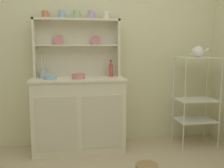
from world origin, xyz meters
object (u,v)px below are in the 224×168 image
cup_terracotta_0 (45,14)px  bowl_mixing_large (50,77)px  bakers_rack (196,92)px  hutch_cabinet (79,113)px  hutch_shelf_unit (77,43)px  utensil_jar (43,73)px  jam_bottle (111,70)px  porcelain_teapot (198,52)px

cup_terracotta_0 → bowl_mixing_large: (0.04, -0.20, -0.69)m
bakers_rack → bowl_mixing_large: (-1.73, 0.01, 0.21)m
hutch_cabinet → bakers_rack: bearing=-3.6°
bowl_mixing_large → hutch_cabinet: bearing=13.3°
hutch_shelf_unit → utensil_jar: 0.53m
bakers_rack → utensil_jar: utensil_jar is taller
utensil_jar → bakers_rack: bearing=-5.2°
hutch_shelf_unit → jam_bottle: 0.51m
hutch_cabinet → bakers_rack: (1.42, -0.09, 0.23)m
bowl_mixing_large → jam_bottle: (0.71, 0.16, 0.06)m
bowl_mixing_large → hutch_shelf_unit: bearing=37.3°
cup_terracotta_0 → porcelain_teapot: (1.77, -0.21, -0.42)m
hutch_cabinet → hutch_shelf_unit: bearing=90.0°
hutch_cabinet → utensil_jar: 0.62m
hutch_cabinet → bowl_mixing_large: 0.54m
hutch_cabinet → bakers_rack: size_ratio=0.98×
hutch_shelf_unit → bowl_mixing_large: (-0.31, -0.24, -0.37)m
cup_terracotta_0 → utensil_jar: bearing=-133.6°
bakers_rack → cup_terracotta_0: size_ratio=12.49×
hutch_cabinet → utensil_jar: utensil_jar is taller
utensil_jar → cup_terracotta_0: bearing=46.4°
hutch_cabinet → jam_bottle: bearing=12.4°
bowl_mixing_large → bakers_rack: bearing=-0.5°
cup_terracotta_0 → bowl_mixing_large: cup_terracotta_0 is taller
bakers_rack → jam_bottle: 1.07m
porcelain_teapot → cup_terracotta_0: bearing=173.2°
hutch_cabinet → bowl_mixing_large: size_ratio=7.49×
hutch_shelf_unit → porcelain_teapot: 1.44m
hutch_shelf_unit → bowl_mixing_large: 0.54m
hutch_shelf_unit → jam_bottle: size_ratio=4.98×
hutch_shelf_unit → bowl_mixing_large: size_ratio=6.99×
utensil_jar → porcelain_teapot: porcelain_teapot is taller
hutch_shelf_unit → utensil_jar: hutch_shelf_unit is taller
cup_terracotta_0 → jam_bottle: bearing=-2.8°
hutch_cabinet → jam_bottle: size_ratio=5.33×
porcelain_teapot → bakers_rack: bearing=0.0°
porcelain_teapot → hutch_cabinet: bearing=176.4°
bakers_rack → hutch_shelf_unit: bearing=169.9°
jam_bottle → hutch_shelf_unit: bearing=168.9°
hutch_cabinet → porcelain_teapot: 1.59m
porcelain_teapot → utensil_jar: bearing=174.8°
cup_terracotta_0 → porcelain_teapot: bearing=-6.8°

